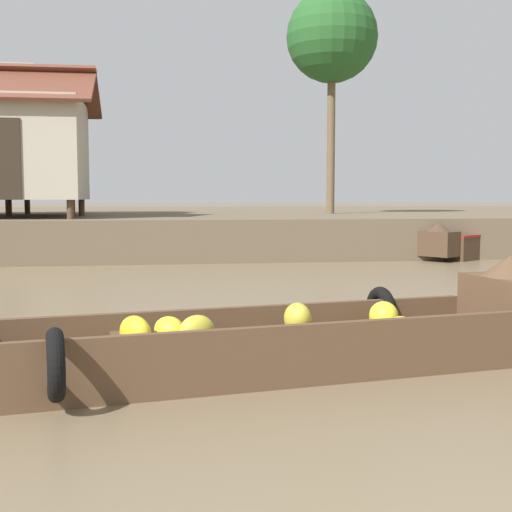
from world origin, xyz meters
The scene contains 7 objects.
ground_plane centered at (0.00, 10.00, 0.00)m, with size 300.00×300.00×0.00m, color #726047.
riverbank_strip centered at (0.00, 24.26, 0.49)m, with size 160.00×20.00×0.98m, color brown.
banana_boat centered at (-0.82, 4.73, 0.31)m, with size 5.87×2.24×0.94m.
fishing_skiff_distant centered at (6.63, 15.26, 0.33)m, with size 4.37×3.34×0.90m.
stilt_house_mid_right centered at (-5.41, 19.48, 2.90)m, with size 4.42×3.37×3.70m.
stilt_house_right centered at (-4.87, 16.49, 2.70)m, with size 3.93×3.43×3.66m.
palm_tree_far centered at (3.74, 19.34, 6.20)m, with size 2.72×2.72×6.62m.
Camera 1 is at (-1.61, -0.88, 1.50)m, focal length 48.04 mm.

